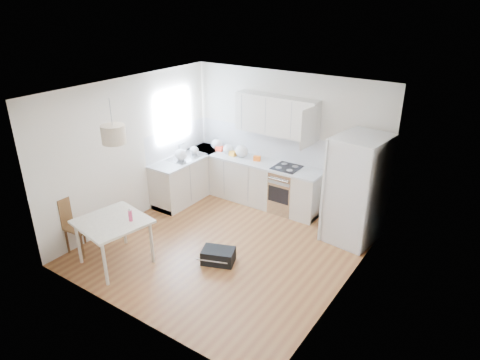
{
  "coord_description": "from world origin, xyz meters",
  "views": [
    {
      "loc": [
        3.76,
        -5.06,
        4.04
      ],
      "look_at": [
        0.05,
        0.4,
        1.13
      ],
      "focal_mm": 32.0,
      "sensor_mm": 36.0,
      "label": 1
    }
  ],
  "objects_px": {
    "dining_table": "(113,225)",
    "dining_chair": "(81,226)",
    "refrigerator": "(358,189)",
    "gym_bag": "(218,256)"
  },
  "relations": [
    {
      "from": "dining_table",
      "to": "dining_chair",
      "type": "relative_size",
      "value": 1.16
    },
    {
      "from": "refrigerator",
      "to": "dining_chair",
      "type": "height_order",
      "value": "refrigerator"
    },
    {
      "from": "refrigerator",
      "to": "gym_bag",
      "type": "relative_size",
      "value": 3.68
    },
    {
      "from": "refrigerator",
      "to": "dining_chair",
      "type": "xyz_separation_m",
      "value": [
        -3.62,
        -2.98,
        -0.46
      ]
    },
    {
      "from": "gym_bag",
      "to": "dining_chair",
      "type": "bearing_deg",
      "value": -175.71
    },
    {
      "from": "dining_chair",
      "to": "gym_bag",
      "type": "height_order",
      "value": "dining_chair"
    },
    {
      "from": "refrigerator",
      "to": "dining_table",
      "type": "relative_size",
      "value": 1.67
    },
    {
      "from": "dining_chair",
      "to": "gym_bag",
      "type": "distance_m",
      "value": 2.35
    },
    {
      "from": "refrigerator",
      "to": "dining_chair",
      "type": "distance_m",
      "value": 4.71
    },
    {
      "from": "refrigerator",
      "to": "dining_table",
      "type": "xyz_separation_m",
      "value": [
        -2.89,
        -2.9,
        -0.26
      ]
    }
  ]
}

